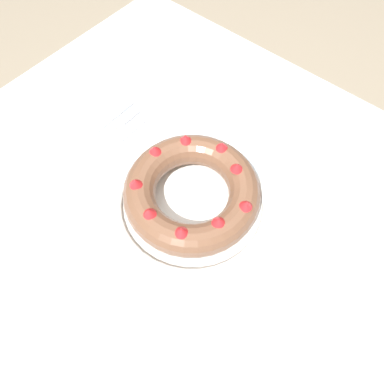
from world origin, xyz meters
The scene contains 7 objects.
ground_plane centered at (0.00, 0.00, 0.00)m, with size 8.00×8.00×0.00m, color gray.
dining_table centered at (0.00, 0.00, 0.66)m, with size 1.20×1.00×0.76m.
serving_dish centered at (0.00, -0.01, 0.77)m, with size 0.32×0.32×0.02m.
bundt_cake centered at (0.00, -0.01, 0.82)m, with size 0.28×0.28×0.08m.
fork centered at (-0.28, 0.02, 0.76)m, with size 0.02×0.22×0.01m.
serving_knife centered at (-0.31, -0.01, 0.76)m, with size 0.02×0.24×0.01m.
cake_knife centered at (-0.24, -0.01, 0.76)m, with size 0.02×0.20×0.01m.
Camera 1 is at (0.24, -0.30, 1.46)m, focal length 35.00 mm.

